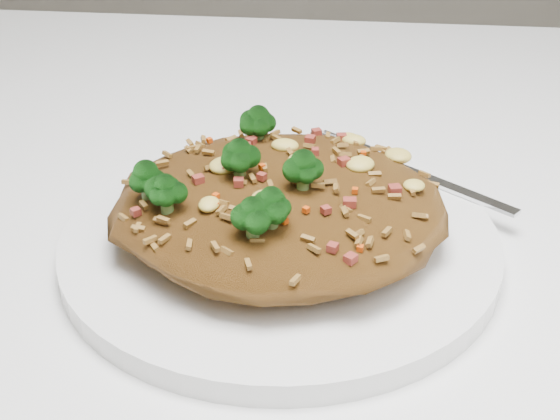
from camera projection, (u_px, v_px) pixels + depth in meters
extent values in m
cube|color=white|center=(358.00, 234.00, 0.52)|extent=(1.20, 0.80, 0.04)
cylinder|color=white|center=(280.00, 242.00, 0.46)|extent=(0.26, 0.26, 0.01)
ellipsoid|color=brown|center=(280.00, 205.00, 0.45)|extent=(0.19, 0.18, 0.04)
ellipsoid|color=#083B08|center=(252.00, 215.00, 0.39)|extent=(0.02, 0.02, 0.02)
ellipsoid|color=#083B08|center=(146.00, 179.00, 0.43)|extent=(0.02, 0.02, 0.02)
ellipsoid|color=#083B08|center=(166.00, 191.00, 0.41)|extent=(0.02, 0.02, 0.02)
ellipsoid|color=#083B08|center=(240.00, 156.00, 0.44)|extent=(0.02, 0.02, 0.02)
ellipsoid|color=#083B08|center=(303.00, 168.00, 0.43)|extent=(0.02, 0.02, 0.02)
ellipsoid|color=#083B08|center=(271.00, 205.00, 0.40)|extent=(0.02, 0.02, 0.02)
ellipsoid|color=#083B08|center=(258.00, 122.00, 0.49)|extent=(0.02, 0.02, 0.02)
cube|color=silver|center=(469.00, 195.00, 0.49)|extent=(0.08, 0.07, 0.00)
cube|color=silver|center=(350.00, 148.00, 0.55)|extent=(0.04, 0.04, 0.00)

